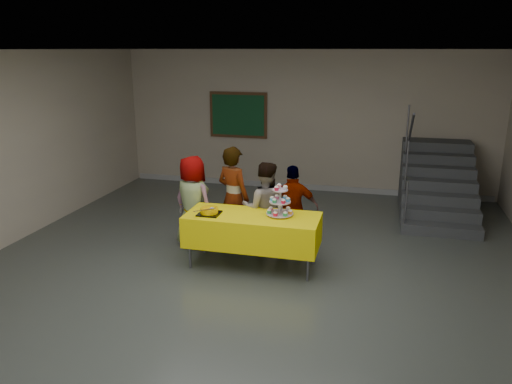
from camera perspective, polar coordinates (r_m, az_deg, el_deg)
room_shell at (r=5.93m, az=-1.88°, el=7.53°), size 10.00×10.04×3.02m
bake_table at (r=7.05m, az=-0.40°, el=-4.30°), size 1.88×0.78×0.77m
cupcake_stand at (r=6.92m, az=2.76°, el=-1.38°), size 0.38×0.38×0.44m
bear_cake at (r=7.03m, az=-5.37°, el=-2.08°), size 0.32×0.36×0.12m
schoolchild_a at (r=7.78m, az=-7.21°, el=-1.14°), size 0.82×0.67×1.45m
schoolchild_b at (r=7.70m, az=-2.59°, el=-0.63°), size 0.69×0.59×1.60m
schoolchild_c at (r=7.46m, az=1.01°, el=-1.88°), size 0.78×0.66×1.42m
schoolchild_d at (r=7.61m, az=4.25°, el=-1.89°), size 0.84×0.53×1.34m
staircase at (r=10.12m, az=19.86°, el=0.67°), size 1.30×2.40×2.04m
noticeboard at (r=11.12m, az=-2.05°, el=8.78°), size 1.30×0.05×1.00m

